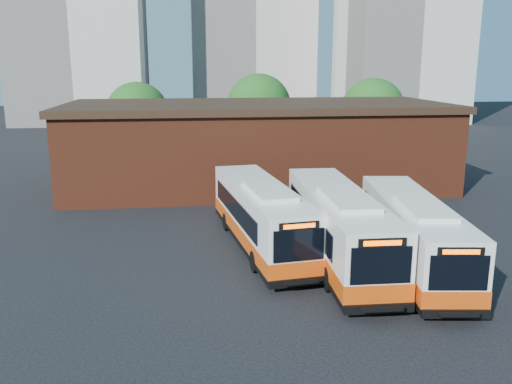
{
  "coord_description": "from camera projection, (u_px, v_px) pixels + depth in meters",
  "views": [
    {
      "loc": [
        -5.21,
        -21.17,
        9.22
      ],
      "look_at": [
        -1.87,
        5.54,
        2.87
      ],
      "focal_mm": 38.0,
      "sensor_mm": 36.0,
      "label": 1
    }
  ],
  "objects": [
    {
      "name": "tree_mid",
      "position": [
        259.0,
        106.0,
        55.11
      ],
      "size": [
        6.56,
        6.56,
        8.36
      ],
      "color": "#382314",
      "rests_on": "ground"
    },
    {
      "name": "ground",
      "position": [
        315.0,
        285.0,
        23.2
      ],
      "size": [
        220.0,
        220.0,
        0.0
      ],
      "primitive_type": "plane",
      "color": "black"
    },
    {
      "name": "tree_west",
      "position": [
        137.0,
        113.0,
        51.82
      ],
      "size": [
        6.0,
        6.0,
        7.65
      ],
      "color": "#382314",
      "rests_on": "ground"
    },
    {
      "name": "depot_building",
      "position": [
        257.0,
        144.0,
        41.76
      ],
      "size": [
        28.6,
        12.6,
        6.4
      ],
      "color": "maroon",
      "rests_on": "ground"
    },
    {
      "name": "bus_mideast",
      "position": [
        338.0,
        229.0,
        25.74
      ],
      "size": [
        3.01,
        13.13,
        3.56
      ],
      "rotation": [
        0.0,
        0.0,
        -0.02
      ],
      "color": "white",
      "rests_on": "ground"
    },
    {
      "name": "bus_east",
      "position": [
        412.0,
        236.0,
        25.03
      ],
      "size": [
        4.02,
        12.37,
        3.32
      ],
      "rotation": [
        0.0,
        0.0,
        -0.13
      ],
      "color": "white",
      "rests_on": "ground"
    },
    {
      "name": "tree_east",
      "position": [
        373.0,
        110.0,
        53.6
      ],
      "size": [
        6.24,
        6.24,
        7.96
      ],
      "color": "#382314",
      "rests_on": "ground"
    },
    {
      "name": "transit_worker",
      "position": [
        380.0,
        281.0,
        21.16
      ],
      "size": [
        0.65,
        0.81,
        1.92
      ],
      "primitive_type": "imported",
      "rotation": [
        0.0,
        0.0,
        1.87
      ],
      "color": "black",
      "rests_on": "ground"
    },
    {
      "name": "bus_midwest",
      "position": [
        261.0,
        218.0,
        27.79
      ],
      "size": [
        4.08,
        12.69,
        3.41
      ],
      "rotation": [
        0.0,
        0.0,
        0.13
      ],
      "color": "white",
      "rests_on": "ground"
    }
  ]
}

